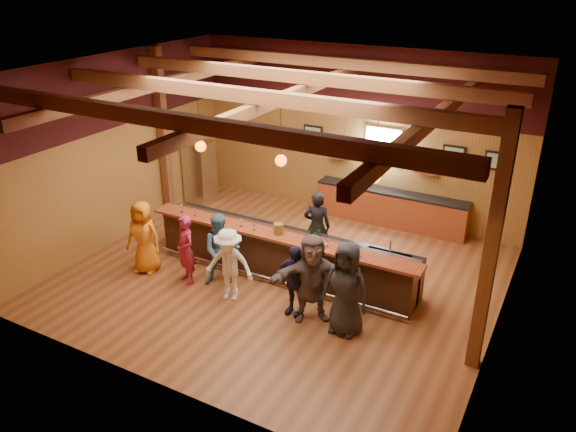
{
  "coord_description": "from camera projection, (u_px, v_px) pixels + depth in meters",
  "views": [
    {
      "loc": [
        5.26,
        -9.4,
        6.36
      ],
      "look_at": [
        0.0,
        0.3,
        1.35
      ],
      "focal_mm": 35.0,
      "sensor_mm": 36.0,
      "label": 1
    }
  ],
  "objects": [
    {
      "name": "customer_white",
      "position": [
        229.0,
        265.0,
        11.31
      ],
      "size": [
        1.12,
        0.8,
        1.57
      ],
      "primitive_type": "imported",
      "rotation": [
        0.0,
        0.0,
        0.23
      ],
      "color": "white",
      "rests_on": "ground"
    },
    {
      "name": "bottle_a",
      "position": [
        311.0,
        235.0,
        11.56
      ],
      "size": [
        0.07,
        0.07,
        0.31
      ],
      "color": "black",
      "rests_on": "bar_counter"
    },
    {
      "name": "bar_counter",
      "position": [
        285.0,
        253.0,
        12.33
      ],
      "size": [
        6.3,
        1.07,
        1.11
      ],
      "color": "black",
      "rests_on": "ground"
    },
    {
      "name": "customer_redvest",
      "position": [
        186.0,
        250.0,
        11.93
      ],
      "size": [
        0.67,
        0.58,
        1.54
      ],
      "primitive_type": "imported",
      "rotation": [
        0.0,
        0.0,
        -0.47
      ],
      "color": "#9E1C3A",
      "rests_on": "ground"
    },
    {
      "name": "glass_h",
      "position": [
        361.0,
        251.0,
        10.88
      ],
      "size": [
        0.08,
        0.08,
        0.19
      ],
      "color": "silver",
      "rests_on": "bar_counter"
    },
    {
      "name": "window",
      "position": [
        383.0,
        146.0,
        14.4
      ],
      "size": [
        0.95,
        0.09,
        0.95
      ],
      "color": "silver",
      "rests_on": "room"
    },
    {
      "name": "glass_e",
      "position": [
        254.0,
        225.0,
        11.99
      ],
      "size": [
        0.07,
        0.07,
        0.17
      ],
      "color": "silver",
      "rests_on": "bar_counter"
    },
    {
      "name": "stainless_fridge",
      "position": [
        200.0,
        173.0,
        15.93
      ],
      "size": [
        0.7,
        0.7,
        1.8
      ],
      "primitive_type": "cube",
      "color": "silver",
      "rests_on": "ground"
    },
    {
      "name": "customer_navy",
      "position": [
        295.0,
        280.0,
        10.84
      ],
      "size": [
        0.9,
        0.42,
        1.5
      ],
      "primitive_type": "imported",
      "rotation": [
        0.0,
        0.0,
        -0.06
      ],
      "color": "#221B36",
      "rests_on": "ground"
    },
    {
      "name": "bottle_b",
      "position": [
        319.0,
        235.0,
        11.52
      ],
      "size": [
        0.07,
        0.07,
        0.33
      ],
      "color": "black",
      "rests_on": "bar_counter"
    },
    {
      "name": "framed_pictures",
      "position": [
        416.0,
        149.0,
        13.99
      ],
      "size": [
        5.35,
        0.05,
        0.45
      ],
      "color": "black",
      "rests_on": "room"
    },
    {
      "name": "wine_shelves",
      "position": [
        381.0,
        162.0,
        14.52
      ],
      "size": [
        3.0,
        0.18,
        0.3
      ],
      "color": "maroon",
      "rests_on": "room"
    },
    {
      "name": "customer_orange",
      "position": [
        144.0,
        237.0,
        12.34
      ],
      "size": [
        0.9,
        0.67,
        1.68
      ],
      "primitive_type": "imported",
      "rotation": [
        0.0,
        0.0,
        0.18
      ],
      "color": "orange",
      "rests_on": "ground"
    },
    {
      "name": "glass_b",
      "position": [
        195.0,
        211.0,
        12.66
      ],
      "size": [
        0.07,
        0.07,
        0.17
      ],
      "color": "silver",
      "rests_on": "bar_counter"
    },
    {
      "name": "customer_dark",
      "position": [
        346.0,
        289.0,
        10.23
      ],
      "size": [
        0.92,
        0.61,
        1.85
      ],
      "primitive_type": "imported",
      "rotation": [
        0.0,
        0.0,
        -0.03
      ],
      "color": "#242325",
      "rests_on": "ground"
    },
    {
      "name": "glass_c",
      "position": [
        223.0,
        217.0,
        12.35
      ],
      "size": [
        0.08,
        0.08,
        0.18
      ],
      "color": "silver",
      "rests_on": "bar_counter"
    },
    {
      "name": "glass_a",
      "position": [
        182.0,
        207.0,
        12.84
      ],
      "size": [
        0.09,
        0.09,
        0.19
      ],
      "color": "silver",
      "rests_on": "bar_counter"
    },
    {
      "name": "room",
      "position": [
        282.0,
        135.0,
        11.15
      ],
      "size": [
        9.04,
        9.0,
        4.52
      ],
      "color": "brown",
      "rests_on": "ground"
    },
    {
      "name": "ice_bucket",
      "position": [
        279.0,
        229.0,
        11.83
      ],
      "size": [
        0.21,
        0.21,
        0.23
      ],
      "primitive_type": "cylinder",
      "color": "brown",
      "rests_on": "bar_counter"
    },
    {
      "name": "pendant_lights",
      "position": [
        281.0,
        160.0,
        11.32
      ],
      "size": [
        4.24,
        0.24,
        1.37
      ],
      "color": "black",
      "rests_on": "room"
    },
    {
      "name": "glass_f",
      "position": [
        317.0,
        239.0,
        11.33
      ],
      "size": [
        0.08,
        0.08,
        0.19
      ],
      "color": "silver",
      "rests_on": "bar_counter"
    },
    {
      "name": "glass_g",
      "position": [
        328.0,
        241.0,
        11.3
      ],
      "size": [
        0.07,
        0.07,
        0.16
      ],
      "color": "silver",
      "rests_on": "bar_counter"
    },
    {
      "name": "glass_d",
      "position": [
        241.0,
        221.0,
        12.16
      ],
      "size": [
        0.07,
        0.07,
        0.17
      ],
      "color": "silver",
      "rests_on": "bar_counter"
    },
    {
      "name": "customer_brown",
      "position": [
        312.0,
        278.0,
        10.63
      ],
      "size": [
        1.68,
        1.35,
        1.79
      ],
      "primitive_type": "imported",
      "rotation": [
        0.0,
        0.0,
        0.58
      ],
      "color": "#634F4F",
      "rests_on": "ground"
    },
    {
      "name": "bartender",
      "position": [
        317.0,
        227.0,
        12.81
      ],
      "size": [
        0.71,
        0.57,
        1.69
      ],
      "primitive_type": "imported",
      "rotation": [
        0.0,
        0.0,
        3.45
      ],
      "color": "black",
      "rests_on": "ground"
    },
    {
      "name": "customer_denim",
      "position": [
        222.0,
        250.0,
        11.86
      ],
      "size": [
        0.99,
        0.94,
        1.61
      ],
      "primitive_type": "imported",
      "rotation": [
        0.0,
        0.0,
        0.59
      ],
      "color": "#416582",
      "rests_on": "ground"
    },
    {
      "name": "back_bar_cabinet",
      "position": [
        390.0,
        208.0,
        14.7
      ],
      "size": [
        4.0,
        0.52,
        0.95
      ],
      "color": "maroon",
      "rests_on": "ground"
    }
  ]
}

